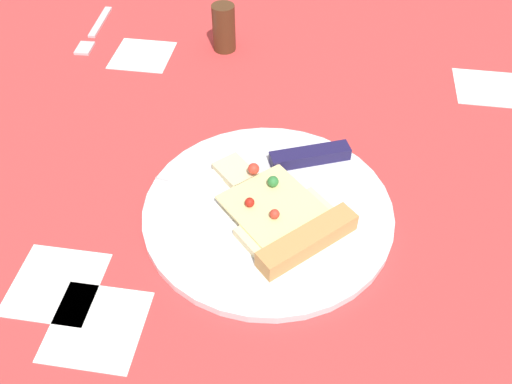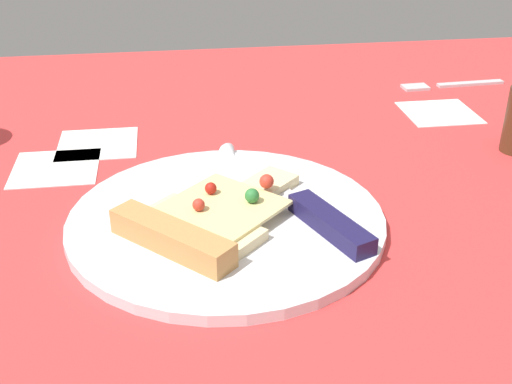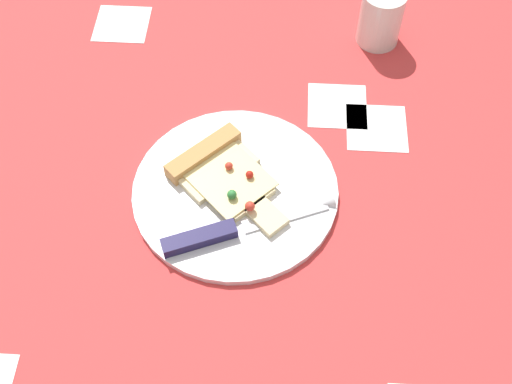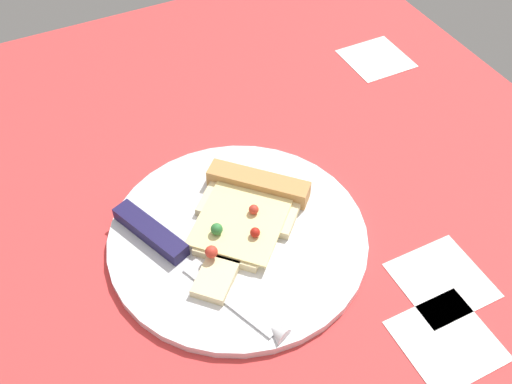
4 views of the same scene
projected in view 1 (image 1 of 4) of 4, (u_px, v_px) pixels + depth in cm
name	position (u px, v px, depth cm)	size (l,w,h in cm)	color
ground_plane	(247.00, 174.00, 68.95)	(110.24, 110.24, 3.00)	#D13838
plate	(268.00, 211.00, 61.85)	(28.65, 28.65, 1.04)	silver
pizza_slice	(282.00, 216.00, 59.48)	(17.76, 17.88, 2.66)	beige
knife	(274.00, 163.00, 65.77)	(23.01, 11.02, 2.45)	silver
pepper_shaker	(224.00, 28.00, 84.14)	(3.60, 3.60, 7.41)	#4C2D19
fork	(94.00, 31.00, 89.83)	(2.60, 15.37, 0.80)	silver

